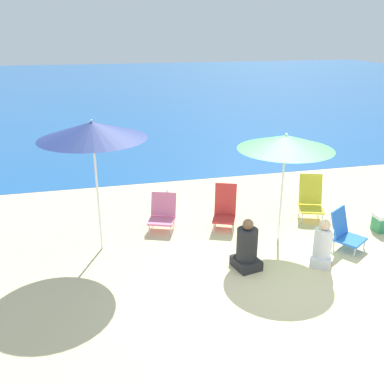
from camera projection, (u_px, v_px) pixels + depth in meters
ground_plane at (285, 277)px, 6.68m from camera, size 60.00×60.00×0.00m
sea_water at (128, 86)px, 29.21m from camera, size 60.00×40.00×0.01m
beach_umbrella_green at (286, 142)px, 7.24m from camera, size 1.65×1.65×2.00m
beach_umbrella_navy at (92, 131)px, 6.80m from camera, size 1.76×1.76×2.30m
beach_chair_blue at (345, 231)px, 7.48m from camera, size 0.68×0.70×0.70m
beach_chair_pink at (163, 212)px, 8.22m from camera, size 0.65×0.68×0.68m
beach_chair_red at (225, 208)px, 8.29m from camera, size 0.58×0.62×0.84m
beach_chair_yellow at (311, 198)px, 8.69m from camera, size 0.64×0.75×0.87m
person_seated_near at (247, 249)px, 6.83m from camera, size 0.46×0.51×0.86m
person_seated_far at (322, 247)px, 6.93m from camera, size 0.48×0.50×0.80m
water_bottle at (318, 201)px, 9.41m from camera, size 0.06×0.06×0.21m
seagull at (163, 194)px, 9.68m from camera, size 0.27×0.11×0.23m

